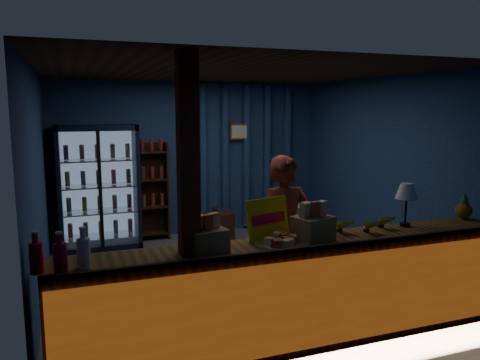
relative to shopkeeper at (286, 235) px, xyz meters
The scene contains 19 objects.
ground 1.52m from the shopkeeper, 96.48° to the left, with size 4.60×4.60×0.00m, color #515154.
room_walls 1.46m from the shopkeeper, 96.48° to the left, with size 4.60×4.60×4.60m.
counter 0.76m from the shopkeeper, 102.39° to the right, with size 4.40×0.57×0.99m.
support_post 1.43m from the shopkeeper, 151.75° to the right, with size 0.16×0.16×2.60m, color maroon.
beverage_cooler 3.60m from the shopkeeper, 118.05° to the left, with size 1.20×0.62×1.90m.
bottle_shelf 3.42m from the shopkeeper, 104.26° to the left, with size 0.50×0.28×1.60m.
curtain_folds 3.54m from the shopkeeper, 75.85° to the left, with size 1.74×0.14×2.50m.
framed_picture 3.55m from the shopkeeper, 78.10° to the left, with size 0.36×0.04×0.28m.
shopkeeper is the anchor object (origin of this frame).
green_chair 3.00m from the shopkeeper, 63.27° to the left, with size 0.64×0.66×0.60m, color #5CB977.
side_table 2.80m from the shopkeeper, 88.81° to the left, with size 0.58×0.46×0.58m.
yellow_sign 0.65m from the shopkeeper, 132.84° to the right, with size 0.48×0.23×0.38m.
soda_bottles 2.33m from the shopkeeper, 161.28° to the right, with size 0.43×0.18×0.32m.
snack_box_left 1.24m from the shopkeeper, 148.35° to the right, with size 0.34×0.30×0.32m.
snack_box_centre 0.66m from the shopkeeper, 92.43° to the right, with size 0.40×0.36×0.36m.
pastry_tray 0.77m from the shopkeeper, 118.51° to the right, with size 0.49×0.49×0.08m.
banana_bunches 0.82m from the shopkeeper, 41.16° to the right, with size 0.70×0.28×0.15m.
table_lamp 1.30m from the shopkeeper, 24.51° to the right, with size 0.23×0.23×0.45m.
pineapple 1.98m from the shopkeeper, 14.02° to the right, with size 0.17×0.17×0.30m.
Camera 1 is at (-1.94, -5.57, 2.14)m, focal length 35.00 mm.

